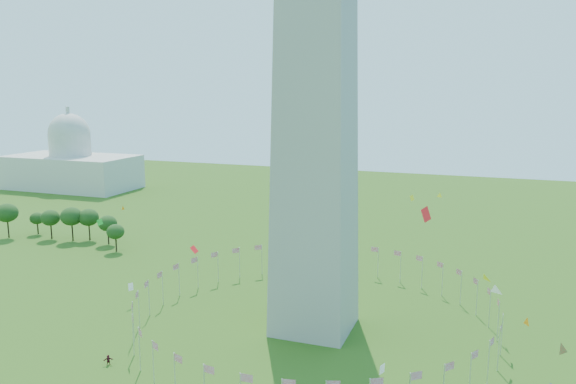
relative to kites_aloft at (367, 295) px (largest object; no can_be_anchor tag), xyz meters
The scene contains 4 objects.
flag_ring 33.05m from the kites_aloft, 124.76° to the left, with size 80.24×80.24×9.00m.
capitol_building 250.37m from the kites_aloft, 141.90° to the left, with size 70.00×35.00×46.00m, color beige, non-canonical shape.
kites_aloft is the anchor object (origin of this frame).
tree_line_west 141.01m from the kites_aloft, 152.33° to the left, with size 55.33×15.34×12.46m.
Camera 1 is at (35.68, -65.56, 53.86)m, focal length 35.00 mm.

